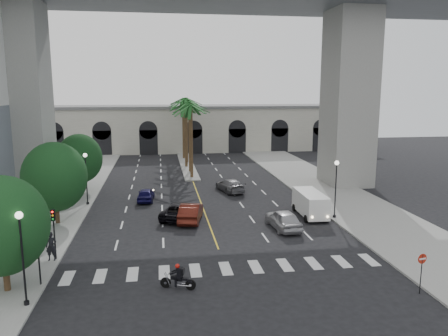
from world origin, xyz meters
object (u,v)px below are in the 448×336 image
at_px(lamp_post_left_near, 22,251).
at_px(lamp_post_left_far, 86,174).
at_px(car_d, 230,185).
at_px(pedestrian_a, 51,246).
at_px(car_e, 146,195).
at_px(traffic_signal_far, 54,226).
at_px(car_c, 181,210).
at_px(traffic_signal_near, 38,247).
at_px(cargo_van, 310,203).
at_px(do_not_enter_sign, 422,265).
at_px(lamp_post_right, 336,184).
at_px(car_a, 283,219).
at_px(car_b, 191,212).
at_px(motorcycle_rider, 179,278).

bearing_deg(lamp_post_left_near, lamp_post_left_far, 90.00).
xyz_separation_m(car_d, pedestrian_a, (-15.28, -18.66, 0.40)).
distance_m(lamp_post_left_far, car_e, 6.36).
height_order(traffic_signal_far, car_d, traffic_signal_far).
xyz_separation_m(traffic_signal_far, car_c, (8.96, 8.73, -1.76)).
height_order(traffic_signal_near, car_e, traffic_signal_near).
bearing_deg(cargo_van, do_not_enter_sign, -85.00).
distance_m(lamp_post_right, pedestrian_a, 23.96).
bearing_deg(traffic_signal_near, car_e, 73.81).
xyz_separation_m(traffic_signal_near, pedestrian_a, (-0.20, 3.77, -1.38)).
bearing_deg(car_e, lamp_post_left_far, 13.50).
distance_m(traffic_signal_near, pedestrian_a, 4.02).
height_order(lamp_post_right, car_d, lamp_post_right).
distance_m(car_a, cargo_van, 4.66).
height_order(car_d, do_not_enter_sign, do_not_enter_sign).
bearing_deg(car_d, car_e, 4.51).
relative_size(traffic_signal_far, car_e, 0.91).
bearing_deg(lamp_post_right, cargo_van, 150.32).
relative_size(traffic_signal_far, car_c, 0.68).
xyz_separation_m(lamp_post_left_far, cargo_van, (20.90, -6.92, -1.97)).
height_order(lamp_post_left_near, do_not_enter_sign, lamp_post_left_near).
bearing_deg(traffic_signal_near, traffic_signal_far, 90.00).
relative_size(lamp_post_left_near, car_b, 1.07).
bearing_deg(car_a, lamp_post_left_far, -35.00).
relative_size(lamp_post_left_near, car_e, 1.33).
bearing_deg(do_not_enter_sign, car_d, 94.04).
xyz_separation_m(traffic_signal_near, car_d, (15.08, 22.43, -1.78)).
distance_m(car_b, cargo_van, 11.01).
relative_size(motorcycle_rider, cargo_van, 0.39).
xyz_separation_m(traffic_signal_near, car_e, (5.65, 19.47, -1.82)).
distance_m(car_e, pedestrian_a, 16.76).
bearing_deg(pedestrian_a, do_not_enter_sign, -17.51).
height_order(traffic_signal_far, car_a, traffic_signal_far).
height_order(motorcycle_rider, car_d, motorcycle_rider).
relative_size(car_a, car_e, 1.20).
height_order(lamp_post_left_far, car_e, lamp_post_left_far).
height_order(lamp_post_left_near, car_c, lamp_post_left_near).
distance_m(lamp_post_right, traffic_signal_near, 25.02).
relative_size(car_b, pedestrian_a, 2.53).
relative_size(car_e, do_not_enter_sign, 1.67).
bearing_deg(cargo_van, car_b, -179.53).
distance_m(traffic_signal_far, do_not_enter_sign, 23.29).
bearing_deg(cargo_van, pedestrian_a, -158.23).
height_order(lamp_post_right, cargo_van, lamp_post_right).
xyz_separation_m(car_b, pedestrian_a, (-10.00, -7.98, 0.31)).
bearing_deg(cargo_van, motorcycle_rider, -132.66).
bearing_deg(traffic_signal_far, lamp_post_left_far, 90.40).
xyz_separation_m(traffic_signal_far, motorcycle_rider, (8.14, -5.52, -1.80)).
height_order(lamp_post_left_far, lamp_post_right, same).
height_order(pedestrian_a, do_not_enter_sign, do_not_enter_sign).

